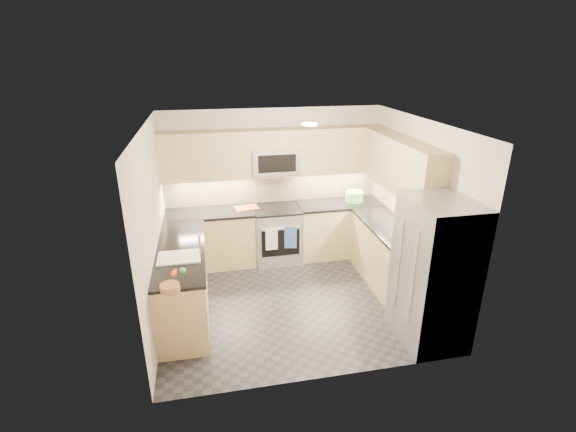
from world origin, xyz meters
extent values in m
cube|color=black|center=(0.00, 0.00, 0.00)|extent=(3.60, 3.20, 0.00)
cube|color=beige|center=(0.00, 0.00, 2.50)|extent=(3.60, 3.20, 0.02)
cube|color=#BDB4A5|center=(0.00, 1.60, 1.25)|extent=(3.60, 0.02, 2.50)
cube|color=#BDB4A5|center=(0.00, -1.60, 1.25)|extent=(3.60, 0.02, 2.50)
cube|color=#BDB4A5|center=(-1.80, 0.00, 1.25)|extent=(0.02, 3.20, 2.50)
cube|color=#BDB4A5|center=(1.80, 0.00, 1.25)|extent=(0.02, 3.20, 2.50)
cube|color=tan|center=(-1.09, 1.30, 0.45)|extent=(1.42, 0.60, 0.90)
cube|color=tan|center=(1.09, 1.30, 0.45)|extent=(1.42, 0.60, 0.90)
cube|color=tan|center=(1.50, 0.15, 0.45)|extent=(0.60, 1.70, 0.90)
cube|color=tan|center=(-1.50, 0.00, 0.45)|extent=(0.60, 2.00, 0.90)
cube|color=black|center=(-1.09, 1.30, 0.92)|extent=(1.42, 0.63, 0.04)
cube|color=black|center=(1.09, 1.30, 0.92)|extent=(1.42, 0.63, 0.04)
cube|color=black|center=(1.50, 0.15, 0.92)|extent=(0.63, 1.70, 0.04)
cube|color=black|center=(-1.50, 0.00, 0.92)|extent=(0.63, 2.00, 0.04)
cube|color=tan|center=(0.00, 1.43, 1.83)|extent=(3.60, 0.35, 0.75)
cube|color=tan|center=(1.62, 0.28, 1.83)|extent=(0.35, 1.95, 0.75)
cube|color=tan|center=(0.00, 1.60, 1.20)|extent=(3.60, 0.01, 0.51)
cube|color=tan|center=(1.80, 0.45, 1.20)|extent=(0.01, 2.30, 0.51)
cube|color=#A8ABB0|center=(0.00, 1.28, 0.46)|extent=(0.76, 0.65, 0.91)
cube|color=black|center=(0.00, 1.28, 0.92)|extent=(0.76, 0.65, 0.03)
cube|color=black|center=(0.00, 0.95, 0.45)|extent=(0.62, 0.02, 0.45)
cylinder|color=#B2B5BA|center=(0.00, 0.93, 0.72)|extent=(0.60, 0.02, 0.02)
cube|color=#A6A8AE|center=(0.00, 1.40, 1.70)|extent=(0.76, 0.40, 0.40)
cube|color=black|center=(0.00, 1.20, 1.70)|extent=(0.60, 0.01, 0.28)
cube|color=gray|center=(1.45, -1.15, 0.90)|extent=(0.70, 0.90, 1.80)
cylinder|color=#B2B5BA|center=(1.08, -1.33, 0.95)|extent=(0.02, 0.02, 1.20)
cylinder|color=#B2B5BA|center=(1.08, -0.97, 0.95)|extent=(0.02, 0.02, 1.20)
cube|color=white|center=(-1.50, -0.25, 0.88)|extent=(0.52, 0.38, 0.16)
cylinder|color=silver|center=(-1.24, -0.25, 1.08)|extent=(0.03, 0.03, 0.28)
cylinder|color=#65AF4B|center=(1.35, 1.32, 1.03)|extent=(0.35, 0.35, 0.17)
cube|color=#E74415|center=(-0.49, 1.36, 0.95)|extent=(0.41, 0.31, 0.01)
cylinder|color=#A1744B|center=(-1.56, -1.02, 0.98)|extent=(0.21, 0.21, 0.08)
sphere|color=red|center=(-1.52, -0.80, 1.05)|extent=(0.06, 0.06, 0.06)
sphere|color=#4EB651|center=(-1.43, -0.80, 1.05)|extent=(0.07, 0.07, 0.07)
cube|color=white|center=(-0.15, 0.91, 0.55)|extent=(0.20, 0.03, 0.37)
cube|color=#304E84|center=(0.15, 0.91, 0.55)|extent=(0.20, 0.05, 0.37)
sphere|color=#C95916|center=(-1.53, -0.85, 1.05)|extent=(0.07, 0.07, 0.07)
camera|label=1|loc=(-1.09, -5.04, 3.32)|focal=26.00mm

